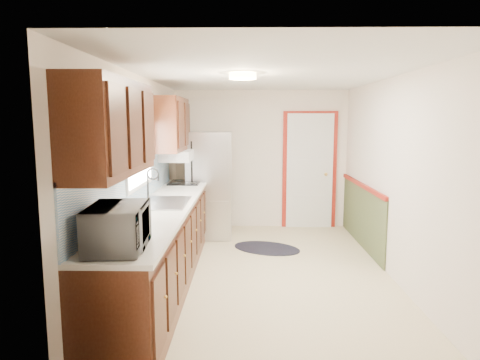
{
  "coord_description": "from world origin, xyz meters",
  "views": [
    {
      "loc": [
        -0.26,
        -4.99,
        1.89
      ],
      "look_at": [
        -0.34,
        0.25,
        1.15
      ],
      "focal_mm": 32.0,
      "sensor_mm": 36.0,
      "label": 1
    }
  ],
  "objects": [
    {
      "name": "room_shell",
      "position": [
        0.0,
        0.0,
        1.2
      ],
      "size": [
        3.2,
        5.2,
        2.52
      ],
      "color": "beige",
      "rests_on": "ground"
    },
    {
      "name": "kitchen_run",
      "position": [
        -1.24,
        -0.29,
        0.81
      ],
      "size": [
        0.63,
        4.0,
        2.2
      ],
      "color": "#37170C",
      "rests_on": "ground"
    },
    {
      "name": "back_wall_trim",
      "position": [
        0.99,
        2.21,
        0.89
      ],
      "size": [
        1.12,
        2.3,
        2.08
      ],
      "color": "maroon",
      "rests_on": "ground"
    },
    {
      "name": "ceiling_fixture",
      "position": [
        -0.3,
        -0.2,
        2.36
      ],
      "size": [
        0.3,
        0.3,
        0.06
      ],
      "primitive_type": "cylinder",
      "color": "#FFD88C",
      "rests_on": "room_shell"
    },
    {
      "name": "microwave",
      "position": [
        -1.2,
        -1.95,
        1.14
      ],
      "size": [
        0.38,
        0.62,
        0.4
      ],
      "primitive_type": "imported",
      "rotation": [
        0.0,
        0.0,
        1.65
      ],
      "color": "white",
      "rests_on": "kitchen_run"
    },
    {
      "name": "refrigerator",
      "position": [
        -0.85,
        1.81,
        0.85
      ],
      "size": [
        0.72,
        0.72,
        1.7
      ],
      "rotation": [
        0.0,
        0.0,
        0.02
      ],
      "color": "#B7B7BC",
      "rests_on": "ground"
    },
    {
      "name": "rug",
      "position": [
        0.05,
        1.14,
        0.01
      ],
      "size": [
        1.19,
        1.01,
        0.01
      ],
      "primitive_type": "ellipsoid",
      "rotation": [
        0.0,
        0.0,
        -0.43
      ],
      "color": "black",
      "rests_on": "ground"
    },
    {
      "name": "cooktop",
      "position": [
        -1.19,
        1.4,
        0.95
      ],
      "size": [
        0.45,
        0.54,
        0.02
      ],
      "primitive_type": "cube",
      "color": "black",
      "rests_on": "kitchen_run"
    }
  ]
}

